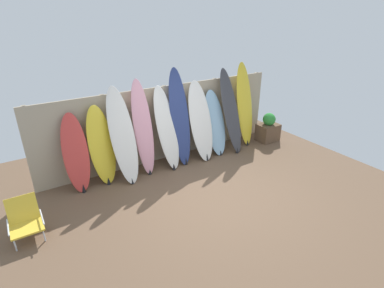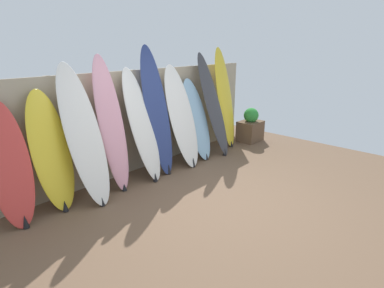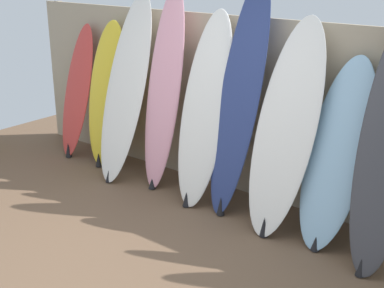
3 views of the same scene
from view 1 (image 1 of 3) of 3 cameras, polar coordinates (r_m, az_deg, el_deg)
The scene contains 14 objects.
ground at distance 6.12m, azimuth 4.28°, elevation -9.50°, with size 7.68×7.68×0.00m, color brown.
fence_back at distance 7.24m, azimuth -5.00°, elevation 4.01°, with size 6.08×0.11×1.80m.
surfboard_red_0 at distance 6.35m, azimuth -21.26°, elevation -1.80°, with size 0.55×0.54×1.59m.
surfboard_yellow_1 at distance 6.43m, azimuth -16.84°, elevation -0.38°, with size 0.56×0.48×1.67m.
surfboard_white_2 at distance 6.38m, azimuth -13.06°, elevation 1.41°, with size 0.55×0.75×2.00m.
surfboard_pink_3 at distance 6.58m, azimuth -9.29°, elevation 2.93°, with size 0.43×0.52×2.09m.
surfboard_white_4 at distance 6.81m, azimuth -4.85°, elevation 2.94°, with size 0.57×0.74×1.88m.
surfboard_navy_5 at distance 6.95m, azimuth -2.34°, elevation 4.92°, with size 0.51×0.67×2.22m.
surfboard_white_6 at distance 7.22m, azimuth 1.69°, elevation 4.22°, with size 0.60×0.71×1.88m.
surfboard_skyblue_7 at distance 7.54m, azimuth 4.46°, elevation 3.94°, with size 0.56×0.66×1.59m.
surfboard_charcoal_8 at distance 7.68m, azimuth 7.41°, elevation 6.15°, with size 0.54×0.84×2.08m.
surfboard_yellow_9 at distance 8.11m, azimuth 10.00°, elevation 7.32°, with size 0.54×0.55×2.18m.
beach_chair at distance 5.64m, azimuth -29.24°, elevation -12.35°, with size 0.50×0.56×0.65m.
planter_box at distance 8.63m, azimuth 14.29°, elevation 2.77°, with size 0.57×0.45×0.80m.
Camera 1 is at (-3.11, -4.03, 3.41)m, focal length 28.00 mm.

